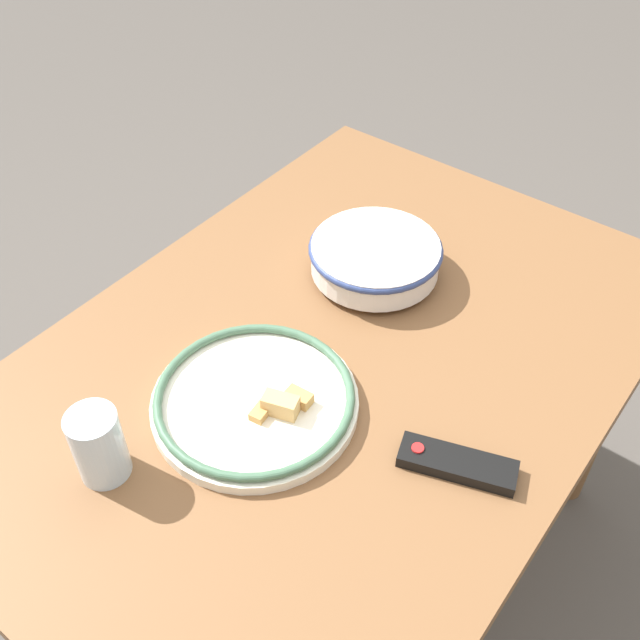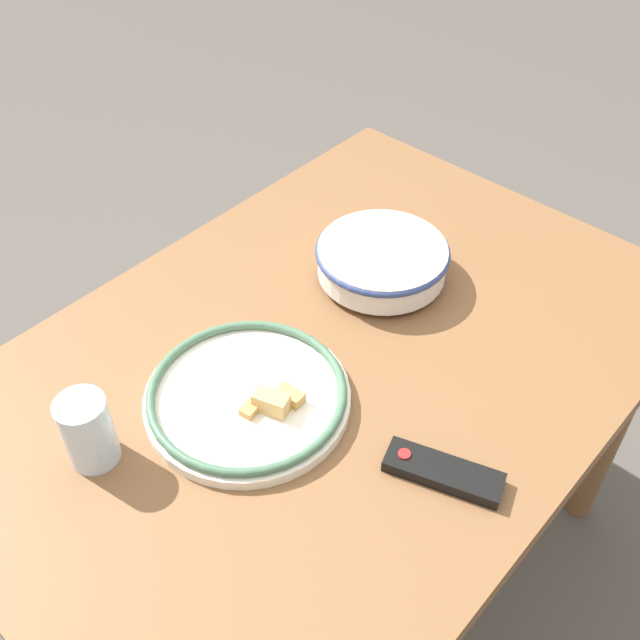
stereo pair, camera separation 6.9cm
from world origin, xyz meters
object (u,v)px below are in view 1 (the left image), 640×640
(noodle_bowl, at_px, (375,257))
(tv_remote, at_px, (457,464))
(food_plate, at_px, (255,400))
(drinking_glass, at_px, (98,445))

(noodle_bowl, height_order, tv_remote, noodle_bowl)
(noodle_bowl, xyz_separation_m, food_plate, (0.37, 0.03, -0.02))
(noodle_bowl, relative_size, food_plate, 0.76)
(noodle_bowl, bearing_deg, drinking_glass, -5.74)
(food_plate, height_order, drinking_glass, drinking_glass)
(food_plate, bearing_deg, drinking_glass, -23.25)
(noodle_bowl, relative_size, drinking_glass, 2.06)
(food_plate, distance_m, drinking_glass, 0.24)
(tv_remote, distance_m, drinking_glass, 0.50)
(noodle_bowl, relative_size, tv_remote, 1.37)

